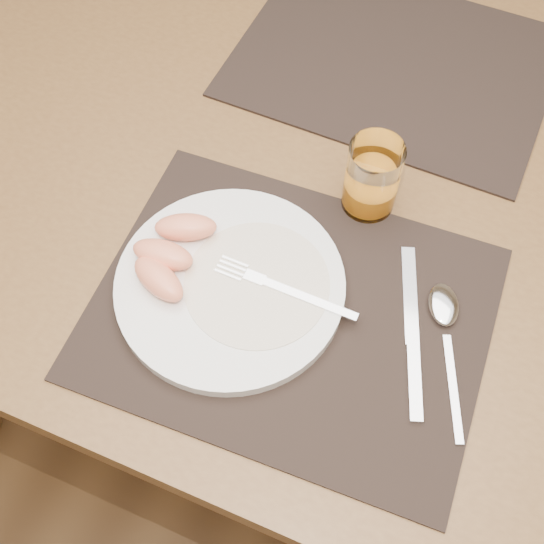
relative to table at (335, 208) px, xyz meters
The scene contains 11 objects.
ground 0.67m from the table, ahead, with size 5.00×5.00×0.00m, color brown.
table is the anchor object (origin of this frame).
placemat_near 0.24m from the table, 85.36° to the right, with size 0.45×0.35×0.00m, color black.
placemat_far 0.24m from the table, 88.92° to the left, with size 0.45×0.35×0.00m, color black.
plate 0.25m from the table, 105.10° to the right, with size 0.27×0.27×0.02m, color white.
plate_dressing 0.24m from the table, 97.93° to the right, with size 0.17×0.17×0.00m.
fork 0.23m from the table, 92.79° to the right, with size 0.17×0.02×0.00m.
knife 0.28m from the table, 52.19° to the right, with size 0.09×0.21×0.01m.
spoon 0.26m from the table, 41.00° to the right, with size 0.09×0.19×0.01m.
juice_glass 0.15m from the table, 36.67° to the right, with size 0.07×0.07×0.10m.
grapefruit_wedges 0.28m from the table, 121.85° to the right, with size 0.09×0.14×0.03m.
Camera 1 is at (0.14, -0.56, 1.46)m, focal length 45.00 mm.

